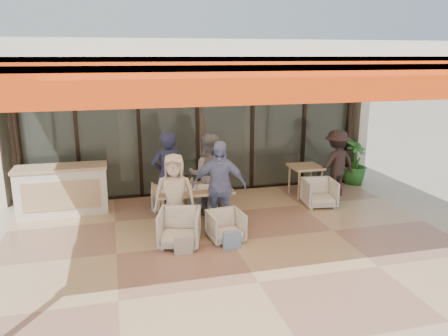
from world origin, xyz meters
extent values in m
plane|color=#C6B293|center=(0.00, 0.00, 0.00)|extent=(70.00, 70.00, 0.00)
cube|color=tan|center=(0.00, 0.00, 0.01)|extent=(8.00, 6.00, 0.01)
cube|color=silver|center=(0.00, 0.00, 3.30)|extent=(8.00, 6.00, 0.20)
cube|color=#EF410C|center=(0.00, -2.94, 3.02)|extent=(8.00, 0.12, 0.45)
cube|color=orange|center=(0.00, -2.25, 3.14)|extent=(8.00, 1.50, 0.06)
cylinder|color=black|center=(-3.88, 2.88, 1.60)|extent=(0.12, 0.12, 3.20)
cylinder|color=black|center=(3.88, 2.88, 1.60)|extent=(0.12, 0.12, 3.20)
cube|color=#9EADA3|center=(0.00, 3.00, 1.60)|extent=(8.00, 0.03, 3.20)
cube|color=black|center=(0.00, 3.00, 0.04)|extent=(8.00, 0.10, 0.08)
cube|color=black|center=(0.00, 3.00, 3.16)|extent=(8.00, 0.10, 0.08)
cube|color=black|center=(-4.00, 3.00, 1.60)|extent=(0.08, 0.10, 3.20)
cube|color=black|center=(-2.70, 3.00, 1.60)|extent=(0.08, 0.10, 3.20)
cube|color=black|center=(-1.35, 3.00, 1.60)|extent=(0.08, 0.10, 3.20)
cube|color=black|center=(0.00, 3.00, 1.60)|extent=(0.08, 0.10, 3.20)
cube|color=black|center=(1.35, 3.00, 1.60)|extent=(0.08, 0.10, 3.20)
cube|color=black|center=(2.70, 3.00, 1.60)|extent=(0.08, 0.10, 3.20)
cube|color=black|center=(4.00, 3.00, 1.60)|extent=(0.08, 0.10, 3.20)
cube|color=silver|center=(0.00, 6.50, 1.70)|extent=(9.00, 0.25, 3.40)
cube|color=silver|center=(-4.40, 4.75, 1.70)|extent=(0.25, 3.50, 3.40)
cube|color=silver|center=(4.40, 4.75, 1.70)|extent=(0.25, 3.50, 3.40)
cube|color=silver|center=(0.00, 4.75, 3.40)|extent=(9.00, 3.50, 0.25)
cube|color=tan|center=(0.00, 4.75, 0.01)|extent=(8.00, 3.50, 0.02)
cylinder|color=silver|center=(-1.60, 4.60, 1.50)|extent=(0.40, 0.40, 3.00)
cylinder|color=silver|center=(1.80, 4.60, 1.50)|extent=(0.40, 0.40, 3.00)
cylinder|color=black|center=(-1.20, 4.20, 3.00)|extent=(0.03, 0.03, 0.70)
cube|color=black|center=(-1.20, 4.20, 2.55)|extent=(0.30, 0.30, 0.40)
sphere|color=#FFBF72|center=(-1.20, 4.20, 2.55)|extent=(0.18, 0.18, 0.18)
cylinder|color=black|center=(2.30, 4.20, 3.00)|extent=(0.03, 0.03, 0.70)
cube|color=black|center=(2.30, 4.20, 2.55)|extent=(0.30, 0.30, 0.40)
sphere|color=#FFBF72|center=(2.30, 4.20, 2.55)|extent=(0.18, 0.18, 0.18)
cylinder|color=black|center=(0.30, 4.00, 0.05)|extent=(0.40, 0.40, 0.05)
cylinder|color=black|center=(0.30, 4.00, 1.05)|extent=(0.04, 0.04, 2.10)
cone|color=orange|center=(0.30, 4.00, 1.70)|extent=(0.32, 0.32, 1.10)
cube|color=silver|center=(-3.02, 2.30, 0.50)|extent=(1.80, 0.60, 1.00)
cube|color=tan|center=(-3.02, 2.30, 1.01)|extent=(1.85, 0.65, 0.06)
cube|color=tan|center=(-3.02, 1.99, 0.50)|extent=(1.50, 0.02, 0.60)
cube|color=tan|center=(-0.49, 1.07, 0.72)|extent=(1.50, 0.90, 0.05)
cube|color=white|center=(-0.49, 1.07, 0.74)|extent=(1.30, 0.35, 0.01)
cylinder|color=tan|center=(-1.11, 0.75, 0.35)|extent=(0.06, 0.06, 0.70)
cylinder|color=tan|center=(0.13, 0.75, 0.35)|extent=(0.06, 0.06, 0.70)
cylinder|color=tan|center=(-1.11, 1.39, 0.35)|extent=(0.06, 0.06, 0.70)
cylinder|color=tan|center=(0.13, 1.39, 0.35)|extent=(0.06, 0.06, 0.70)
cylinder|color=white|center=(-0.94, 0.92, 0.81)|extent=(0.06, 0.06, 0.11)
cylinder|color=white|center=(-0.74, 1.27, 0.81)|extent=(0.06, 0.06, 0.11)
cylinder|color=white|center=(-0.44, 0.97, 0.81)|extent=(0.06, 0.06, 0.11)
cylinder|color=white|center=(-0.19, 1.25, 0.81)|extent=(0.06, 0.06, 0.11)
cylinder|color=white|center=(0.01, 0.87, 0.81)|extent=(0.06, 0.06, 0.11)
cylinder|color=white|center=(-1.04, 1.12, 0.81)|extent=(0.06, 0.06, 0.11)
cylinder|color=#925115|center=(-1.04, 1.22, 0.83)|extent=(0.07, 0.07, 0.16)
cylinder|color=black|center=(-0.59, 1.35, 0.83)|extent=(0.09, 0.09, 0.17)
cylinder|color=black|center=(-0.59, 1.35, 0.93)|extent=(0.10, 0.10, 0.01)
cylinder|color=white|center=(-0.94, 0.77, 0.76)|extent=(0.22, 0.22, 0.01)
cylinder|color=white|center=(-0.04, 0.77, 0.76)|extent=(0.22, 0.22, 0.01)
cylinder|color=white|center=(-0.94, 1.39, 0.76)|extent=(0.22, 0.22, 0.01)
cylinder|color=white|center=(-0.04, 1.39, 0.76)|extent=(0.22, 0.22, 0.01)
imported|color=silver|center=(-0.91, 2.02, 0.31)|extent=(0.67, 0.63, 0.62)
imported|color=silver|center=(-0.07, 2.02, 0.33)|extent=(0.79, 0.77, 0.66)
imported|color=silver|center=(-0.91, 0.12, 0.36)|extent=(0.85, 0.82, 0.72)
imported|color=silver|center=(-0.07, 0.12, 0.31)|extent=(0.65, 0.62, 0.61)
imported|color=#181C35|center=(-0.91, 1.52, 0.91)|extent=(0.72, 0.53, 1.81)
imported|color=slate|center=(-0.07, 1.52, 0.86)|extent=(0.99, 0.86, 1.73)
imported|color=beige|center=(-0.91, 0.62, 0.77)|extent=(0.85, 0.65, 1.55)
imported|color=#6872AD|center=(-0.07, 0.62, 0.87)|extent=(1.10, 0.69, 1.75)
cube|color=silver|center=(-0.91, -0.28, 0.17)|extent=(0.30, 0.10, 0.34)
cube|color=#99BFD8|center=(-0.07, -0.28, 0.17)|extent=(0.30, 0.10, 0.34)
cube|color=tan|center=(2.40, 2.13, 0.72)|extent=(0.70, 0.70, 0.05)
cylinder|color=tan|center=(2.12, 1.85, 0.35)|extent=(0.05, 0.05, 0.70)
cylinder|color=tan|center=(2.68, 1.85, 0.35)|extent=(0.05, 0.05, 0.70)
cylinder|color=tan|center=(2.12, 2.41, 0.35)|extent=(0.05, 0.05, 0.70)
cylinder|color=tan|center=(2.68, 2.41, 0.35)|extent=(0.05, 0.05, 0.70)
imported|color=silver|center=(2.40, 1.38, 0.34)|extent=(0.73, 0.70, 0.68)
imported|color=black|center=(3.09, 1.96, 0.80)|extent=(1.14, 0.81, 1.60)
imported|color=#1E5919|center=(4.04, 2.74, 0.58)|extent=(0.90, 0.90, 1.16)
camera|label=1|loc=(-1.94, -6.96, 3.26)|focal=35.00mm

